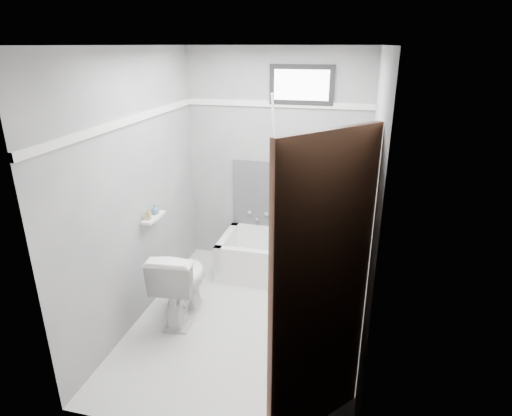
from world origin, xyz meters
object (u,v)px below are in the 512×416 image
(bathtub, at_px, (289,259))
(soap_bottle_b, at_px, (155,209))
(office_chair, at_px, (319,228))
(soap_bottle_a, at_px, (148,214))
(toilet, at_px, (181,282))
(door, at_px, (364,332))

(bathtub, height_order, soap_bottle_b, soap_bottle_b)
(office_chair, distance_m, soap_bottle_a, 1.78)
(toilet, distance_m, soap_bottle_b, 0.72)
(toilet, height_order, soap_bottle_a, soap_bottle_a)
(door, xyz_separation_m, soap_bottle_a, (-1.92, 1.34, -0.03))
(door, bearing_deg, bathtub, 108.75)
(soap_bottle_a, relative_size, soap_bottle_b, 1.13)
(toilet, relative_size, soap_bottle_a, 6.55)
(door, bearing_deg, soap_bottle_a, 145.13)
(door, bearing_deg, toilet, 142.15)
(bathtub, height_order, door, door)
(bathtub, relative_size, door, 0.75)
(toilet, distance_m, soap_bottle_a, 0.70)
(bathtub, distance_m, door, 2.46)
(bathtub, bearing_deg, toilet, -131.33)
(toilet, bearing_deg, bathtub, -136.51)
(office_chair, distance_m, toilet, 1.55)
(soap_bottle_a, xyz_separation_m, soap_bottle_b, (0.00, 0.14, -0.01))
(office_chair, xyz_separation_m, toilet, (-1.15, -1.02, -0.23))
(bathtub, relative_size, soap_bottle_a, 13.56)
(office_chair, xyz_separation_m, door, (0.45, -2.26, 0.42))
(door, distance_m, soap_bottle_b, 2.42)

